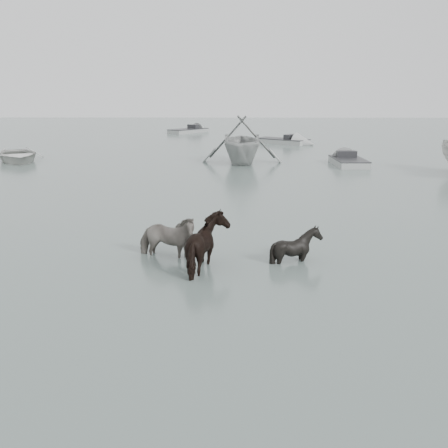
{
  "coord_description": "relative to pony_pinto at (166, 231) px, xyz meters",
  "views": [
    {
      "loc": [
        0.45,
        -12.12,
        4.33
      ],
      "look_at": [
        0.25,
        1.46,
        1.0
      ],
      "focal_mm": 45.0,
      "sensor_mm": 36.0,
      "label": 1
    }
  ],
  "objects": [
    {
      "name": "skiff_far",
      "position": [
        -2.59,
        40.64,
        -0.33
      ],
      "size": [
        4.88,
        5.49,
        0.75
      ],
      "primitive_type": null,
      "rotation": [
        0.0,
        0.0,
        0.89
      ],
      "color": "#949795",
      "rests_on": "ground"
    },
    {
      "name": "rowboat_lead",
      "position": [
        -11.14,
        19.18,
        -0.22
      ],
      "size": [
        4.98,
        5.64,
        0.97
      ],
      "primitive_type": "imported",
      "rotation": [
        0.0,
        0.0,
        0.43
      ],
      "color": "silver",
      "rests_on": "ground"
    },
    {
      "name": "pony_dark",
      "position": [
        1.15,
        -0.91,
        0.1
      ],
      "size": [
        1.72,
        1.89,
        1.62
      ],
      "primitive_type": "imported",
      "rotation": [
        0.0,
        0.0,
        1.82
      ],
      "color": "black",
      "rests_on": "ground"
    },
    {
      "name": "ground",
      "position": [
        1.25,
        -1.85,
        -0.71
      ],
      "size": [
        140.0,
        140.0,
        0.0
      ],
      "primitive_type": "plane",
      "color": "slate",
      "rests_on": "ground"
    },
    {
      "name": "rowboat_trail",
      "position": [
        2.25,
        18.66,
        0.74
      ],
      "size": [
        4.78,
        5.53,
        2.89
      ],
      "primitive_type": "imported",
      "rotation": [
        0.0,
        0.0,
        3.13
      ],
      "color": "#A5A8A5",
      "rests_on": "ground"
    },
    {
      "name": "pony_pinto",
      "position": [
        0.0,
        0.0,
        0.0
      ],
      "size": [
        1.82,
        1.19,
        1.41
      ],
      "primitive_type": "imported",
      "rotation": [
        0.0,
        0.0,
        1.3
      ],
      "color": "black",
      "rests_on": "ground"
    },
    {
      "name": "skiff_port",
      "position": [
        8.28,
        17.82,
        -0.33
      ],
      "size": [
        1.77,
        5.0,
        0.75
      ],
      "primitive_type": null,
      "rotation": [
        0.0,
        0.0,
        1.6
      ],
      "color": "#979A98",
      "rests_on": "ground"
    },
    {
      "name": "pony_black",
      "position": [
        3.32,
        -0.24,
        -0.07
      ],
      "size": [
        1.46,
        1.39,
        1.28
      ],
      "primitive_type": "imported",
      "rotation": [
        0.0,
        0.0,
        1.2
      ],
      "color": "black",
      "rests_on": "ground"
    },
    {
      "name": "skiff_mid",
      "position": [
        5.59,
        30.26,
        -0.33
      ],
      "size": [
        5.53,
        4.79,
        0.75
      ],
      "primitive_type": null,
      "rotation": [
        0.0,
        0.0,
        -0.66
      ],
      "color": "#9FA19F",
      "rests_on": "ground"
    }
  ]
}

